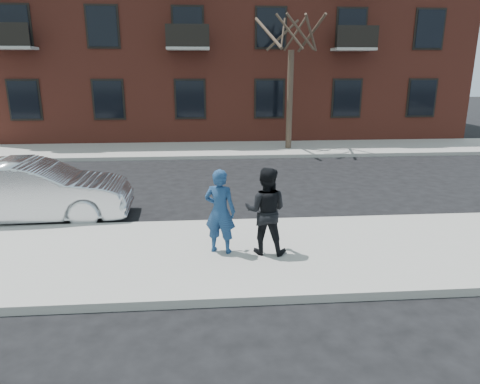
{
  "coord_description": "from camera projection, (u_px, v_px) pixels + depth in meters",
  "views": [
    {
      "loc": [
        0.81,
        -7.84,
        3.51
      ],
      "look_at": [
        1.47,
        0.4,
        1.15
      ],
      "focal_mm": 32.0,
      "sensor_mm": 36.0,
      "label": 1
    }
  ],
  "objects": [
    {
      "name": "apartment_building",
      "position": [
        225.0,
        22.0,
        24.14
      ],
      "size": [
        24.3,
        10.3,
        12.3
      ],
      "color": "maroon",
      "rests_on": "ground"
    },
    {
      "name": "ground",
      "position": [
        167.0,
        255.0,
        8.42
      ],
      "size": [
        100.0,
        100.0,
        0.0
      ],
      "primitive_type": "plane",
      "color": "black",
      "rests_on": "ground"
    },
    {
      "name": "near_curb",
      "position": [
        173.0,
        225.0,
        9.88
      ],
      "size": [
        50.0,
        0.1,
        0.15
      ],
      "primitive_type": "cube",
      "color": "#999691",
      "rests_on": "ground"
    },
    {
      "name": "silver_sedan",
      "position": [
        32.0,
        191.0,
        10.16
      ],
      "size": [
        4.59,
        1.8,
        1.49
      ],
      "primitive_type": "imported",
      "rotation": [
        0.0,
        0.0,
        1.62
      ],
      "color": "#B7BABF",
      "rests_on": "ground"
    },
    {
      "name": "street_tree",
      "position": [
        292.0,
        20.0,
        17.79
      ],
      "size": [
        3.6,
        3.6,
        6.8
      ],
      "color": "#3A2E22",
      "rests_on": "far_sidewalk"
    },
    {
      "name": "far_sidewalk",
      "position": [
        188.0,
        150.0,
        19.18
      ],
      "size": [
        50.0,
        3.5,
        0.15
      ],
      "primitive_type": "cube",
      "color": "#999791",
      "rests_on": "ground"
    },
    {
      "name": "man_hoodie",
      "position": [
        220.0,
        211.0,
        8.02
      ],
      "size": [
        0.69,
        0.58,
        1.63
      ],
      "rotation": [
        0.0,
        0.0,
        2.81
      ],
      "color": "navy",
      "rests_on": "near_sidewalk"
    },
    {
      "name": "man_peacoat",
      "position": [
        266.0,
        211.0,
        7.99
      ],
      "size": [
        0.94,
        0.82,
        1.66
      ],
      "rotation": [
        0.0,
        0.0,
        2.88
      ],
      "color": "black",
      "rests_on": "near_sidewalk"
    },
    {
      "name": "far_curb",
      "position": [
        187.0,
        158.0,
        17.46
      ],
      "size": [
        50.0,
        0.1,
        0.15
      ],
      "primitive_type": "cube",
      "color": "#999691",
      "rests_on": "ground"
    },
    {
      "name": "near_sidewalk",
      "position": [
        166.0,
        257.0,
        8.16
      ],
      "size": [
        50.0,
        3.5,
        0.15
      ],
      "primitive_type": "cube",
      "color": "#999791",
      "rests_on": "ground"
    }
  ]
}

